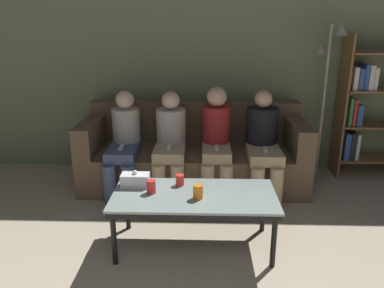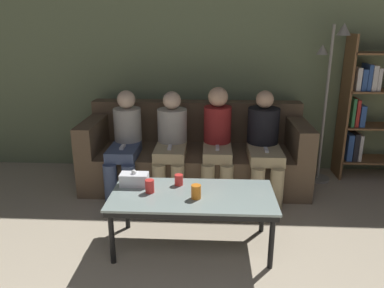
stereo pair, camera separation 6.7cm
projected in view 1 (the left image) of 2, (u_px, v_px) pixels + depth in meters
name	position (u px, v px, depth m)	size (l,w,h in m)	color
wall_back	(195.00, 59.00, 4.27)	(12.00, 0.06, 2.60)	#707F5B
couch	(194.00, 155.00, 4.09)	(2.33, 0.88, 0.85)	brown
coffee_table	(194.00, 199.00, 2.85)	(1.24, 0.60, 0.45)	#8C9E99
cup_near_left	(198.00, 192.00, 2.75)	(0.07, 0.07, 0.11)	orange
cup_near_right	(151.00, 187.00, 2.84)	(0.07, 0.07, 0.10)	red
cup_far_center	(180.00, 180.00, 2.98)	(0.07, 0.07, 0.09)	red
tissue_box	(135.00, 180.00, 2.96)	(0.22, 0.12, 0.13)	white
bookshelf	(370.00, 108.00, 4.15)	(0.90, 0.32, 1.58)	brown
standing_lamp	(326.00, 88.00, 3.95)	(0.31, 0.26, 1.69)	gray
seated_person_left_end	(124.00, 141.00, 3.80)	(0.31, 0.66, 1.04)	#47567A
seated_person_mid_left	(170.00, 141.00, 3.80)	(0.31, 0.65, 1.03)	tan
seated_person_mid_right	(216.00, 139.00, 3.79)	(0.31, 0.62, 1.08)	tan
seated_person_right_end	(263.00, 141.00, 3.77)	(0.32, 0.71, 1.05)	tan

